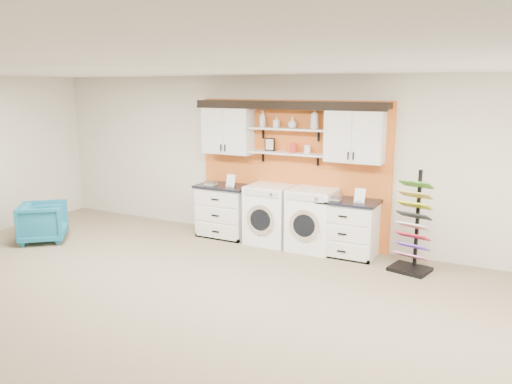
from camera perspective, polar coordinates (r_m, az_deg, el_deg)
The scene contains 22 objects.
floor at distance 5.61m, azimuth -13.32°, elevation -16.04°, with size 10.00×10.00×0.00m, color #837558.
ceiling at distance 4.98m, azimuth -14.89°, elevation 13.86°, with size 10.00×10.00×0.00m, color white.
wall_back at distance 8.47m, azimuth 4.15°, elevation 3.71°, with size 10.00×10.00×0.00m, color beige.
accent_panel at distance 8.46m, azimuth 4.04°, elevation 2.34°, with size 3.40×0.07×2.40m, color orange.
upper_cabinet_left at distance 8.74m, azimuth -3.21°, elevation 7.15°, with size 0.90×0.35×0.84m.
upper_cabinet_right at distance 7.83m, azimuth 11.24°, elevation 6.40°, with size 0.90×0.35×0.84m.
shelf_lower at distance 8.27m, azimuth 3.61°, elevation 4.43°, with size 1.32×0.28×0.03m, color silver.
shelf_upper at distance 8.22m, azimuth 3.65°, elevation 7.20°, with size 1.32×0.28×0.03m, color silver.
crown_molding at distance 8.21m, azimuth 3.72°, elevation 9.97°, with size 3.30×0.41×0.13m.
picture_frame at distance 8.44m, azimuth 1.58°, elevation 5.46°, with size 0.18×0.02×0.22m.
canister_red at distance 8.21m, azimuth 4.26°, elevation 5.05°, with size 0.11×0.11×0.16m, color red.
canister_cream at distance 8.12m, azimuth 5.88°, elevation 4.87°, with size 0.10×0.10×0.14m, color silver.
base_cabinet_left at distance 8.84m, azimuth -3.61°, elevation -2.13°, with size 0.94×0.66×0.92m.
base_cabinet_right at distance 7.95m, azimuth 10.51°, elevation -4.03°, with size 0.91×0.66×0.89m.
washer at distance 8.42m, azimuth 1.56°, elevation -2.57°, with size 0.71×0.71×1.00m.
dryer at distance 8.12m, azimuth 6.44°, elevation -3.15°, with size 0.72×0.71×1.00m.
sample_rack at distance 7.49m, azimuth 17.45°, elevation -5.08°, with size 0.62×0.55×1.46m.
armchair at distance 9.29m, azimuth -23.14°, elevation -3.19°, with size 0.72×0.74×0.67m, color #166584.
soap_bottle_a at distance 8.41m, azimuth 0.78°, elevation 8.37°, with size 0.11×0.11×0.28m, color silver.
soap_bottle_b at distance 8.30m, azimuth 2.36°, elevation 8.01°, with size 0.09×0.09×0.19m, color silver.
soap_bottle_c at distance 8.18m, azimuth 4.18°, elevation 7.91°, with size 0.14×0.14×0.18m, color silver.
soap_bottle_d at distance 8.04m, azimuth 6.70°, elevation 8.35°, with size 0.13×0.13×0.34m, color silver.
Camera 1 is at (3.33, -3.69, 2.59)m, focal length 35.00 mm.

